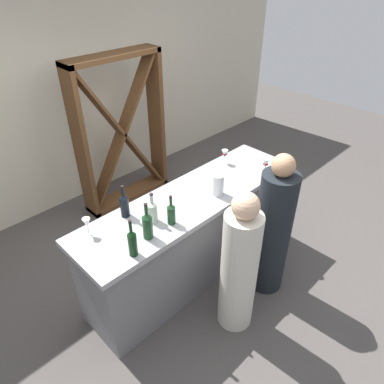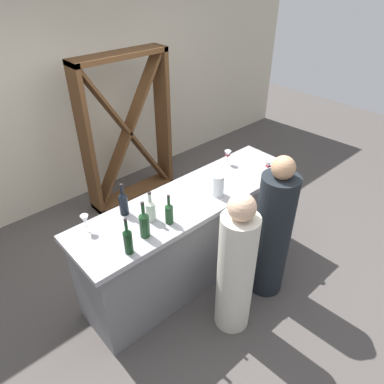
{
  "view_description": "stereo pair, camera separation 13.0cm",
  "coord_description": "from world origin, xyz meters",
  "px_view_note": "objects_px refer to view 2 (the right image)",
  "views": [
    {
      "loc": [
        -1.93,
        -1.94,
        2.89
      ],
      "look_at": [
        0.0,
        0.0,
        1.03
      ],
      "focal_mm": 33.35,
      "sensor_mm": 36.0,
      "label": 1
    },
    {
      "loc": [
        -1.84,
        -2.03,
        2.89
      ],
      "look_at": [
        0.0,
        0.0,
        1.03
      ],
      "focal_mm": 33.35,
      "sensor_mm": 36.0,
      "label": 2
    }
  ],
  "objects_px": {
    "wine_bottle_center_near_black": "(123,203)",
    "wine_glass_near_left": "(268,165)",
    "wine_glass_near_center": "(228,155)",
    "water_pitcher": "(218,185)",
    "person_center_guest": "(272,233)",
    "wine_bottle_leftmost_dark_green": "(128,240)",
    "wine_rack": "(127,132)",
    "wine_bottle_second_left_olive_green": "(144,224)",
    "wine_bottle_second_right_clear_pale": "(151,210)",
    "person_left_guest": "(236,270)",
    "wine_glass_near_right": "(85,220)",
    "wine_bottle_rightmost_olive_green": "(169,212)"
  },
  "relations": [
    {
      "from": "wine_bottle_center_near_black",
      "to": "wine_glass_near_left",
      "type": "bearing_deg",
      "value": -16.1
    },
    {
      "from": "wine_glass_near_center",
      "to": "water_pitcher",
      "type": "relative_size",
      "value": 0.74
    },
    {
      "from": "person_center_guest",
      "to": "wine_bottle_center_near_black",
      "type": "bearing_deg",
      "value": 35.47
    },
    {
      "from": "wine_glass_near_left",
      "to": "wine_bottle_leftmost_dark_green",
      "type": "bearing_deg",
      "value": -179.58
    },
    {
      "from": "wine_bottle_leftmost_dark_green",
      "to": "wine_glass_near_center",
      "type": "bearing_deg",
      "value": 15.75
    },
    {
      "from": "wine_rack",
      "to": "wine_bottle_leftmost_dark_green",
      "type": "distance_m",
      "value": 2.25
    },
    {
      "from": "wine_bottle_second_left_olive_green",
      "to": "wine_bottle_second_right_clear_pale",
      "type": "distance_m",
      "value": 0.21
    },
    {
      "from": "wine_glass_near_left",
      "to": "wine_glass_near_center",
      "type": "relative_size",
      "value": 1.01
    },
    {
      "from": "wine_rack",
      "to": "wine_bottle_second_right_clear_pale",
      "type": "relative_size",
      "value": 6.94
    },
    {
      "from": "wine_bottle_center_near_black",
      "to": "water_pitcher",
      "type": "distance_m",
      "value": 0.88
    },
    {
      "from": "person_left_guest",
      "to": "person_center_guest",
      "type": "bearing_deg",
      "value": -95.56
    },
    {
      "from": "wine_glass_near_right",
      "to": "person_left_guest",
      "type": "xyz_separation_m",
      "value": [
        0.83,
        -0.92,
        -0.43
      ]
    },
    {
      "from": "wine_bottle_rightmost_olive_green",
      "to": "water_pitcher",
      "type": "distance_m",
      "value": 0.6
    },
    {
      "from": "wine_rack",
      "to": "wine_bottle_second_left_olive_green",
      "type": "bearing_deg",
      "value": -119.52
    },
    {
      "from": "wine_glass_near_left",
      "to": "person_left_guest",
      "type": "xyz_separation_m",
      "value": [
        -0.99,
        -0.49,
        -0.42
      ]
    },
    {
      "from": "wine_bottle_center_near_black",
      "to": "wine_glass_near_center",
      "type": "distance_m",
      "value": 1.31
    },
    {
      "from": "wine_bottle_center_near_black",
      "to": "wine_bottle_second_right_clear_pale",
      "type": "relative_size",
      "value": 1.09
    },
    {
      "from": "wine_bottle_leftmost_dark_green",
      "to": "wine_glass_near_left",
      "type": "relative_size",
      "value": 2.06
    },
    {
      "from": "wine_bottle_center_near_black",
      "to": "wine_glass_near_left",
      "type": "xyz_separation_m",
      "value": [
        1.46,
        -0.42,
        -0.01
      ]
    },
    {
      "from": "wine_bottle_second_left_olive_green",
      "to": "water_pitcher",
      "type": "distance_m",
      "value": 0.85
    },
    {
      "from": "person_center_guest",
      "to": "water_pitcher",
      "type": "bearing_deg",
      "value": 8.64
    },
    {
      "from": "wine_bottle_center_near_black",
      "to": "wine_bottle_rightmost_olive_green",
      "type": "distance_m",
      "value": 0.42
    },
    {
      "from": "wine_glass_near_center",
      "to": "person_center_guest",
      "type": "xyz_separation_m",
      "value": [
        -0.27,
        -0.86,
        -0.39
      ]
    },
    {
      "from": "wine_bottle_second_right_clear_pale",
      "to": "wine_bottle_center_near_black",
      "type": "bearing_deg",
      "value": 118.56
    },
    {
      "from": "wine_bottle_second_left_olive_green",
      "to": "wine_glass_near_left",
      "type": "height_order",
      "value": "wine_bottle_second_left_olive_green"
    },
    {
      "from": "person_left_guest",
      "to": "wine_rack",
      "type": "bearing_deg",
      "value": -23.8
    },
    {
      "from": "wine_bottle_second_left_olive_green",
      "to": "person_left_guest",
      "type": "distance_m",
      "value": 0.87
    },
    {
      "from": "wine_bottle_center_near_black",
      "to": "wine_glass_near_right",
      "type": "bearing_deg",
      "value": 178.3
    },
    {
      "from": "wine_bottle_second_right_clear_pale",
      "to": "water_pitcher",
      "type": "distance_m",
      "value": 0.7
    },
    {
      "from": "wine_glass_near_left",
      "to": "wine_glass_near_center",
      "type": "bearing_deg",
      "value": 109.09
    },
    {
      "from": "person_center_guest",
      "to": "wine_bottle_rightmost_olive_green",
      "type": "bearing_deg",
      "value": 43.9
    },
    {
      "from": "person_left_guest",
      "to": "person_center_guest",
      "type": "relative_size",
      "value": 0.95
    },
    {
      "from": "wine_glass_near_left",
      "to": "wine_glass_near_center",
      "type": "xyz_separation_m",
      "value": [
        -0.15,
        0.43,
        0.0
      ]
    },
    {
      "from": "wine_bottle_rightmost_olive_green",
      "to": "wine_rack",
      "type": "bearing_deg",
      "value": 66.87
    },
    {
      "from": "wine_glass_near_left",
      "to": "wine_glass_near_right",
      "type": "xyz_separation_m",
      "value": [
        -1.81,
        0.43,
        0.01
      ]
    },
    {
      "from": "wine_bottle_leftmost_dark_green",
      "to": "person_center_guest",
      "type": "height_order",
      "value": "person_center_guest"
    },
    {
      "from": "wine_bottle_center_near_black",
      "to": "wine_glass_near_left",
      "type": "relative_size",
      "value": 1.95
    },
    {
      "from": "wine_glass_near_center",
      "to": "person_left_guest",
      "type": "bearing_deg",
      "value": -132.58
    },
    {
      "from": "wine_bottle_rightmost_olive_green",
      "to": "wine_bottle_leftmost_dark_green",
      "type": "bearing_deg",
      "value": -170.62
    },
    {
      "from": "wine_glass_near_left",
      "to": "wine_glass_near_right",
      "type": "height_order",
      "value": "wine_glass_near_right"
    },
    {
      "from": "wine_bottle_second_right_clear_pale",
      "to": "wine_glass_near_right",
      "type": "height_order",
      "value": "wine_bottle_second_right_clear_pale"
    },
    {
      "from": "wine_bottle_leftmost_dark_green",
      "to": "wine_bottle_second_right_clear_pale",
      "type": "xyz_separation_m",
      "value": [
        0.36,
        0.21,
        -0.02
      ]
    },
    {
      "from": "wine_rack",
      "to": "wine_glass_near_right",
      "type": "bearing_deg",
      "value": -133.04
    },
    {
      "from": "wine_rack",
      "to": "wine_glass_near_right",
      "type": "relative_size",
      "value": 12.28
    },
    {
      "from": "wine_rack",
      "to": "wine_glass_near_left",
      "type": "distance_m",
      "value": 1.93
    },
    {
      "from": "wine_bottle_second_left_olive_green",
      "to": "wine_glass_near_left",
      "type": "bearing_deg",
      "value": -2.34
    },
    {
      "from": "wine_bottle_rightmost_olive_green",
      "to": "person_center_guest",
      "type": "distance_m",
      "value": 1.04
    },
    {
      "from": "wine_bottle_rightmost_olive_green",
      "to": "wine_glass_near_right",
      "type": "distance_m",
      "value": 0.68
    },
    {
      "from": "wine_bottle_center_near_black",
      "to": "person_center_guest",
      "type": "height_order",
      "value": "person_center_guest"
    },
    {
      "from": "water_pitcher",
      "to": "person_left_guest",
      "type": "bearing_deg",
      "value": -121.08
    }
  ]
}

